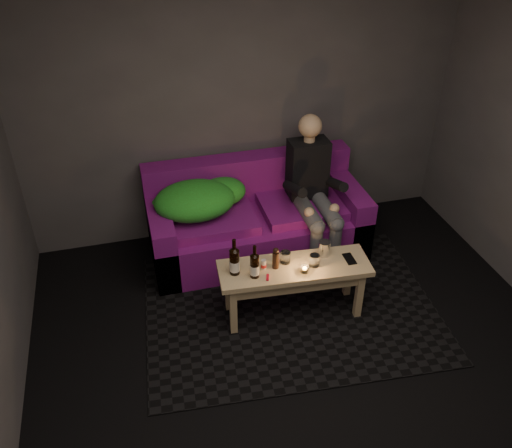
{
  "coord_description": "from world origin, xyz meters",
  "views": [
    {
      "loc": [
        -1.08,
        -2.21,
        3.09
      ],
      "look_at": [
        -0.09,
        1.47,
        0.51
      ],
      "focal_mm": 38.0,
      "sensor_mm": 36.0,
      "label": 1
    }
  ],
  "objects_px": {
    "person": "(313,188)",
    "beer_bottle_a": "(234,261)",
    "coffee_table": "(294,275)",
    "steel_cup": "(324,249)",
    "beer_bottle_b": "(255,265)",
    "sofa": "(255,221)"
  },
  "relations": [
    {
      "from": "person",
      "to": "beer_bottle_a",
      "type": "relative_size",
      "value": 4.17
    },
    {
      "from": "coffee_table",
      "to": "beer_bottle_a",
      "type": "distance_m",
      "value": 0.51
    },
    {
      "from": "beer_bottle_a",
      "to": "steel_cup",
      "type": "bearing_deg",
      "value": 2.96
    },
    {
      "from": "beer_bottle_b",
      "to": "steel_cup",
      "type": "height_order",
      "value": "beer_bottle_b"
    },
    {
      "from": "coffee_table",
      "to": "beer_bottle_b",
      "type": "bearing_deg",
      "value": -173.01
    },
    {
      "from": "coffee_table",
      "to": "beer_bottle_b",
      "type": "distance_m",
      "value": 0.38
    },
    {
      "from": "beer_bottle_b",
      "to": "coffee_table",
      "type": "bearing_deg",
      "value": 6.99
    },
    {
      "from": "beer_bottle_a",
      "to": "beer_bottle_b",
      "type": "distance_m",
      "value": 0.16
    },
    {
      "from": "beer_bottle_a",
      "to": "sofa",
      "type": "bearing_deg",
      "value": 65.98
    },
    {
      "from": "beer_bottle_a",
      "to": "beer_bottle_b",
      "type": "xyz_separation_m",
      "value": [
        0.14,
        -0.08,
        -0.01
      ]
    },
    {
      "from": "person",
      "to": "sofa",
      "type": "bearing_deg",
      "value": 161.97
    },
    {
      "from": "sofa",
      "to": "beer_bottle_b",
      "type": "xyz_separation_m",
      "value": [
        -0.27,
        -0.98,
        0.28
      ]
    },
    {
      "from": "coffee_table",
      "to": "steel_cup",
      "type": "relative_size",
      "value": 9.54
    },
    {
      "from": "sofa",
      "to": "coffee_table",
      "type": "xyz_separation_m",
      "value": [
        0.06,
        -0.94,
        0.09
      ]
    },
    {
      "from": "beer_bottle_b",
      "to": "steel_cup",
      "type": "relative_size",
      "value": 2.23
    },
    {
      "from": "beer_bottle_b",
      "to": "person",
      "type": "bearing_deg",
      "value": 47.61
    },
    {
      "from": "coffee_table",
      "to": "sofa",
      "type": "bearing_deg",
      "value": 93.64
    },
    {
      "from": "person",
      "to": "beer_bottle_b",
      "type": "relative_size",
      "value": 4.59
    },
    {
      "from": "coffee_table",
      "to": "beer_bottle_b",
      "type": "relative_size",
      "value": 4.27
    },
    {
      "from": "sofa",
      "to": "beer_bottle_a",
      "type": "xyz_separation_m",
      "value": [
        -0.4,
        -0.91,
        0.29
      ]
    },
    {
      "from": "person",
      "to": "steel_cup",
      "type": "relative_size",
      "value": 10.26
    },
    {
      "from": "sofa",
      "to": "person",
      "type": "xyz_separation_m",
      "value": [
        0.48,
        -0.16,
        0.37
      ]
    }
  ]
}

